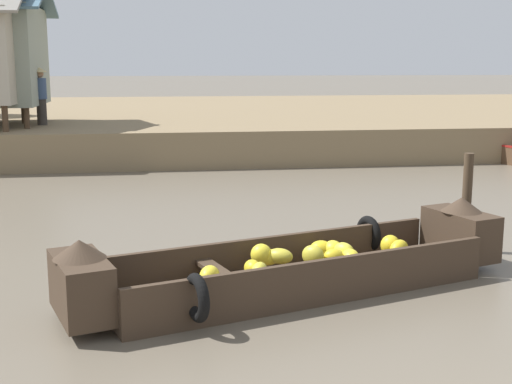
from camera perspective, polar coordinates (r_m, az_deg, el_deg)
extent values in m
plane|color=#665B4C|center=(13.01, 1.96, -1.58)|extent=(300.00, 300.00, 0.00)
cube|color=#7F6B4C|center=(27.95, -3.57, 6.01)|extent=(160.00, 20.00, 1.00)
cube|color=#3D2D21|center=(8.52, 3.36, -7.82)|extent=(4.90, 2.68, 0.12)
cube|color=#3D2D21|center=(8.95, 1.47, -5.05)|extent=(4.53, 1.54, 0.43)
cube|color=#3D2D21|center=(7.94, 5.54, -7.15)|extent=(4.53, 1.54, 0.43)
cube|color=#3D2D21|center=(9.93, 16.68, -3.34)|extent=(0.82, 1.20, 0.63)
cone|color=#3D2D21|center=(9.84, 16.80, -1.00)|extent=(0.71, 0.71, 0.20)
cube|color=#3D2D21|center=(7.53, -14.40, -7.68)|extent=(0.82, 1.20, 0.63)
cone|color=#3D2D21|center=(7.41, -14.55, -4.63)|extent=(0.71, 0.71, 0.20)
cube|color=#3D2D21|center=(8.00, -2.98, -6.81)|extent=(0.55, 1.16, 0.05)
torus|color=black|center=(9.84, 9.37, -3.47)|extent=(0.27, 0.53, 0.52)
torus|color=black|center=(7.15, -4.96, -8.81)|extent=(0.27, 0.53, 0.52)
ellipsoid|color=yellow|center=(7.83, -3.91, -7.04)|extent=(0.32, 0.37, 0.25)
ellipsoid|color=yellow|center=(8.71, 9.13, -5.70)|extent=(0.35, 0.30, 0.20)
ellipsoid|color=yellow|center=(8.54, 6.50, -5.40)|extent=(0.26, 0.20, 0.20)
ellipsoid|color=yellow|center=(7.85, 0.29, -6.88)|extent=(0.30, 0.38, 0.28)
ellipsoid|color=gold|center=(8.43, 2.01, -5.38)|extent=(0.39, 0.34, 0.20)
ellipsoid|color=yellow|center=(8.62, 7.90, -5.44)|extent=(0.23, 0.31, 0.21)
ellipsoid|color=yellow|center=(8.92, 6.46, -4.79)|extent=(0.27, 0.29, 0.24)
ellipsoid|color=gold|center=(8.43, 4.79, -5.34)|extent=(0.35, 0.35, 0.27)
ellipsoid|color=yellow|center=(9.27, 11.15, -4.40)|extent=(0.34, 0.33, 0.28)
ellipsoid|color=yellow|center=(8.79, 7.34, -4.96)|extent=(0.34, 0.35, 0.24)
ellipsoid|color=yellow|center=(8.48, 0.91, -5.46)|extent=(0.35, 0.26, 0.21)
ellipsoid|color=yellow|center=(8.94, 5.46, -4.78)|extent=(0.31, 0.26, 0.23)
ellipsoid|color=yellow|center=(8.06, -0.29, -6.40)|extent=(0.25, 0.30, 0.21)
ellipsoid|color=yellow|center=(8.45, 0.45, -5.26)|extent=(0.33, 0.32, 0.27)
ellipsoid|color=yellow|center=(9.05, 11.87, -4.76)|extent=(0.38, 0.38, 0.27)
cube|color=brown|center=(21.76, 17.98, 3.98)|extent=(0.96, 0.72, 0.60)
cone|color=brown|center=(21.72, 18.04, 5.03)|extent=(0.69, 0.69, 0.20)
cylinder|color=#4C3826|center=(19.10, -20.23, 5.77)|extent=(0.16, 0.16, 0.69)
cylinder|color=#4C3826|center=(21.64, -18.82, 6.36)|extent=(0.16, 0.16, 0.69)
cylinder|color=#4C3826|center=(19.91, -18.61, 5.88)|extent=(0.16, 0.16, 0.57)
cylinder|color=#4C3826|center=(22.86, -17.29, 6.50)|extent=(0.16, 0.16, 0.57)
cylinder|color=#332D28|center=(20.90, -17.46, 6.39)|extent=(0.28, 0.28, 0.75)
cylinder|color=#384C70|center=(20.87, -17.57, 8.23)|extent=(0.34, 0.34, 0.60)
sphere|color=#9E7556|center=(20.86, -17.63, 9.38)|extent=(0.22, 0.22, 0.22)
cone|color=tan|center=(20.86, -17.65, 9.71)|extent=(0.44, 0.44, 0.14)
cylinder|color=#423323|center=(10.52, 17.18, -0.88)|extent=(0.14, 0.14, 1.48)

